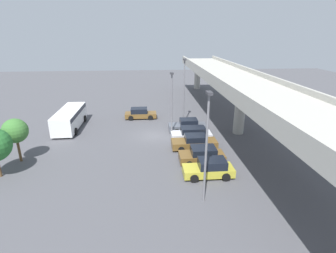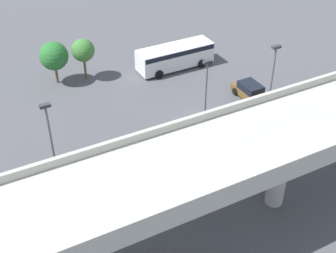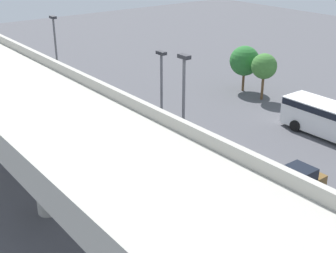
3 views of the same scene
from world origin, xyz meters
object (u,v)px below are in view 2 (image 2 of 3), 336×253
at_px(tree_front_centre, 54,56).
at_px(tree_front_left, 83,50).
at_px(parked_car_0, 251,92).
at_px(parked_car_5, 113,188).
at_px(lamp_post_near_aisle, 206,97).
at_px(lamp_post_mid_lot, 53,148).
at_px(parked_car_2, 211,153).
at_px(parked_car_3, 181,162).
at_px(lamp_post_by_overpass, 270,88).
at_px(shuttle_bus, 175,55).
at_px(parked_car_1, 239,143).
at_px(parked_car_4, 146,176).

bearing_deg(tree_front_centre, tree_front_left, 170.54).
bearing_deg(parked_car_0, parked_car_5, -69.73).
xyz_separation_m(lamp_post_near_aisle, lamp_post_mid_lot, (12.62, 1.18, 0.30)).
xyz_separation_m(parked_car_2, lamp_post_near_aisle, (-0.72, -2.30, 3.81)).
bearing_deg(parked_car_3, lamp_post_by_overpass, -89.47).
xyz_separation_m(parked_car_5, shuttle_bus, (-13.52, -15.24, 0.72)).
distance_m(parked_car_1, lamp_post_mid_lot, 15.26).
distance_m(shuttle_bus, tree_front_centre, 12.49).
bearing_deg(parked_car_3, tree_front_centre, 13.81).
distance_m(parked_car_5, lamp_post_by_overpass, 14.48).
xyz_separation_m(parked_car_4, lamp_post_near_aisle, (-6.42, -2.33, 3.81)).
bearing_deg(lamp_post_by_overpass, lamp_post_mid_lot, -2.95).
bearing_deg(shuttle_bus, parked_car_0, -69.62).
height_order(parked_car_5, shuttle_bus, shuttle_bus).
distance_m(lamp_post_by_overpass, tree_front_centre, 21.72).
bearing_deg(parked_car_1, shuttle_bus, -8.80).
bearing_deg(parked_car_2, shuttle_bus, -18.60).
xyz_separation_m(parked_car_2, lamp_post_by_overpass, (-5.40, -0.23, 4.34)).
distance_m(parked_car_3, tree_front_left, 17.56).
bearing_deg(parked_car_2, parked_car_1, -89.06).
relative_size(shuttle_bus, lamp_post_mid_lot, 1.00).
bearing_deg(parked_car_5, parked_car_4, -88.63).
relative_size(parked_car_0, lamp_post_near_aisle, 0.58).
bearing_deg(parked_car_1, lamp_post_near_aisle, 42.08).
distance_m(parked_car_0, lamp_post_mid_lot, 21.34).
distance_m(parked_car_1, parked_car_4, 8.45).
bearing_deg(lamp_post_mid_lot, lamp_post_by_overpass, 177.05).
relative_size(parked_car_2, parked_car_5, 1.07).
bearing_deg(tree_front_centre, parked_car_1, 118.52).
relative_size(parked_car_1, lamp_post_near_aisle, 0.61).
bearing_deg(parked_car_0, shuttle_bus, -159.62).
bearing_deg(lamp_post_by_overpass, tree_front_centre, -55.08).
height_order(lamp_post_near_aisle, lamp_post_by_overpass, lamp_post_by_overpass).
bearing_deg(parked_car_3, parked_car_0, -61.60).
relative_size(parked_car_2, parked_car_3, 0.96).
bearing_deg(shuttle_bus, lamp_post_by_overpass, -88.83).
distance_m(tree_front_left, tree_front_centre, 2.91).
distance_m(parked_car_2, lamp_post_near_aisle, 4.51).
distance_m(parked_car_1, tree_front_centre, 20.51).
relative_size(parked_car_4, parked_car_5, 0.99).
distance_m(parked_car_1, lamp_post_near_aisle, 4.87).
bearing_deg(tree_front_left, parked_car_1, 111.51).
bearing_deg(lamp_post_near_aisle, parked_car_1, 132.08).
relative_size(shuttle_bus, tree_front_centre, 1.87).
distance_m(parked_car_5, tree_front_centre, 18.25).
relative_size(shuttle_bus, lamp_post_near_aisle, 1.07).
distance_m(parked_car_0, shuttle_bus, 9.64).
height_order(parked_car_2, parked_car_5, parked_car_5).
bearing_deg(lamp_post_by_overpass, lamp_post_near_aisle, -23.87).
relative_size(parked_car_4, lamp_post_mid_lot, 0.52).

